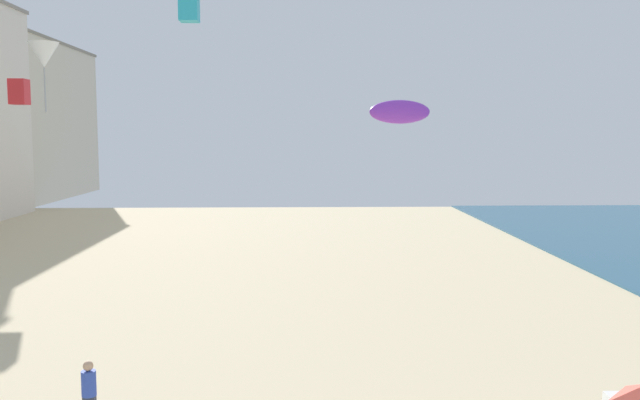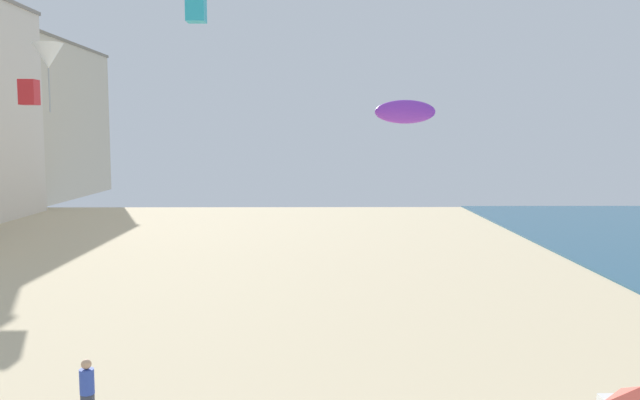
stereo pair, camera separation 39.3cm
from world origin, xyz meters
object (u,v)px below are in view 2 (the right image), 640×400
object	(u,v)px
kite_red_box	(29,92)
kite_white_delta	(48,56)
kite_purple_parafoil	(405,112)
kite_cyan_box	(196,7)
kite_flyer	(87,389)

from	to	relation	value
kite_red_box	kite_white_delta	bearing A→B (deg)	-64.83
kite_white_delta	kite_purple_parafoil	size ratio (longest dim) A/B	0.80
kite_cyan_box	kite_purple_parafoil	world-z (taller)	kite_cyan_box
kite_flyer	kite_purple_parafoil	size ratio (longest dim) A/B	0.58
kite_flyer	kite_purple_parafoil	xyz separation A→B (m)	(9.63, 15.87, 7.05)
kite_flyer	kite_cyan_box	distance (m)	23.97
kite_flyer	kite_red_box	bearing A→B (deg)	-19.31
kite_flyer	kite_white_delta	size ratio (longest dim) A/B	0.71
kite_purple_parafoil	kite_flyer	bearing A→B (deg)	-121.26
kite_flyer	kite_purple_parafoil	bearing A→B (deg)	-75.92
kite_red_box	kite_purple_parafoil	xyz separation A→B (m)	(21.30, -8.76, -1.46)
kite_cyan_box	kite_white_delta	xyz separation A→B (m)	(-2.66, -13.05, -4.07)
kite_white_delta	kite_purple_parafoil	xyz separation A→B (m)	(13.15, 8.58, -1.56)
kite_white_delta	kite_purple_parafoil	bearing A→B (deg)	33.14
kite_cyan_box	kite_purple_parafoil	distance (m)	12.71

